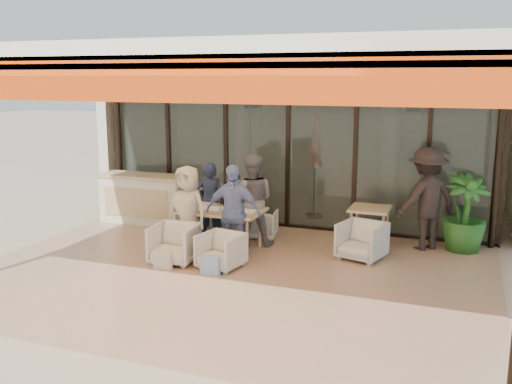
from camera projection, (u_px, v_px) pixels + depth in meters
ground at (230, 274)px, 8.95m from camera, size 70.00×70.00×0.00m
terrace_floor at (230, 274)px, 8.95m from camera, size 8.00×6.00×0.01m
terrace_structure at (221, 62)px, 8.06m from camera, size 8.00×6.00×3.40m
glass_storefront at (288, 150)px, 11.39m from camera, size 8.08×0.10×3.20m
interior_block at (318, 112)px, 13.38m from camera, size 9.05×3.62×3.52m
host_counter at (144, 198)px, 11.96m from camera, size 1.85×0.65×1.04m
dining_table at (221, 212)px, 10.08m from camera, size 1.50×0.90×0.93m
chair_far_left at (221, 218)px, 11.16m from camera, size 0.74×0.71×0.63m
chair_far_right at (261, 223)px, 10.88m from camera, size 0.66×0.63×0.60m
chair_near_left at (174, 242)px, 9.41m from camera, size 0.75×0.71×0.73m
chair_near_right at (221, 249)px, 9.13m from camera, size 0.73×0.70×0.65m
diner_navy at (210, 202)px, 10.62m from camera, size 0.64×0.52×1.50m
diner_grey at (252, 200)px, 10.31m from camera, size 0.94×0.81×1.69m
diner_cream at (188, 211)px, 9.79m from camera, size 0.83×0.61×1.56m
diner_periwinkle at (233, 213)px, 9.49m from camera, size 0.98×0.46×1.63m
tote_bag_cream at (163, 260)px, 9.08m from camera, size 0.30×0.10×0.34m
tote_bag_blue at (210, 266)px, 8.79m from camera, size 0.30×0.10×0.34m
side_table at (370, 213)px, 10.21m from camera, size 0.70×0.70×0.74m
side_chair at (362, 239)px, 9.58m from camera, size 0.85×0.82×0.72m
standing_woman at (427, 199)px, 10.03m from camera, size 1.34×1.30×1.84m
potted_palm at (465, 213)px, 9.96m from camera, size 1.06×1.06×1.39m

